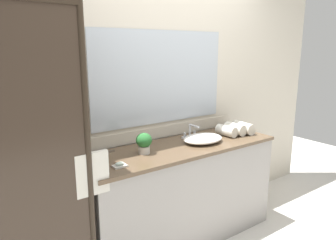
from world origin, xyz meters
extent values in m
plane|color=silver|center=(0.00, 0.00, 0.00)|extent=(8.00, 8.00, 0.00)
cube|color=beige|center=(0.00, 0.34, 1.30)|extent=(4.40, 0.05, 2.60)
cube|color=beige|center=(0.00, 0.32, 0.96)|extent=(1.80, 0.01, 0.11)
cube|color=silver|center=(0.00, 0.31, 1.47)|extent=(1.40, 0.01, 0.84)
cube|color=#9E9993|center=(0.00, 0.01, 0.43)|extent=(1.80, 0.56, 0.87)
cube|color=brown|center=(0.00, 0.00, 0.89)|extent=(1.80, 0.58, 0.03)
cylinder|color=#2D2319|center=(-0.95, -0.27, 1.00)|extent=(0.04, 0.04, 2.00)
cube|color=#382B21|center=(-1.45, -0.27, 1.00)|extent=(0.96, 0.01, 1.96)
cube|color=#382B21|center=(-0.95, 0.02, 1.00)|extent=(0.01, 0.57, 1.96)
cylinder|color=#2D2319|center=(-0.93, -0.26, 1.07)|extent=(0.32, 0.02, 0.02)
cube|color=silver|center=(-0.93, -0.26, 0.95)|extent=(0.22, 0.04, 0.28)
ellipsoid|color=white|center=(0.22, -0.03, 0.94)|extent=(0.39, 0.29, 0.07)
cube|color=silver|center=(0.22, 0.16, 0.91)|extent=(0.17, 0.04, 0.02)
cylinder|color=silver|center=(0.22, 0.16, 0.97)|extent=(0.02, 0.02, 0.11)
cylinder|color=silver|center=(0.22, 0.09, 1.03)|extent=(0.02, 0.13, 0.02)
cylinder|color=silver|center=(0.16, 0.16, 0.94)|extent=(0.02, 0.02, 0.04)
cylinder|color=silver|center=(0.28, 0.16, 0.94)|extent=(0.02, 0.02, 0.04)
cylinder|color=beige|center=(-0.38, 0.01, 0.93)|extent=(0.09, 0.09, 0.06)
ellipsoid|color=#29692F|center=(-0.38, 0.01, 1.01)|extent=(0.13, 0.13, 0.12)
cube|color=silver|center=(-0.67, -0.13, 0.91)|extent=(0.10, 0.07, 0.01)
ellipsoid|color=silver|center=(-0.67, -0.13, 0.92)|extent=(0.07, 0.04, 0.02)
cylinder|color=white|center=(-0.80, -0.22, 0.94)|extent=(0.02, 0.02, 0.08)
cylinder|color=black|center=(-0.80, -0.22, 0.99)|extent=(0.02, 0.02, 0.02)
cylinder|color=silver|center=(-0.82, 0.19, 0.93)|extent=(0.03, 0.03, 0.06)
cylinder|color=#9E895B|center=(-0.82, 0.19, 0.97)|extent=(0.02, 0.02, 0.01)
cylinder|color=silver|center=(0.76, -0.03, 0.96)|extent=(0.13, 0.24, 0.11)
cylinder|color=silver|center=(0.65, -0.01, 0.96)|extent=(0.13, 0.22, 0.11)
cylinder|color=silver|center=(0.54, -0.01, 0.95)|extent=(0.13, 0.21, 0.11)
camera|label=1|loc=(-1.62, -2.06, 1.73)|focal=33.49mm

